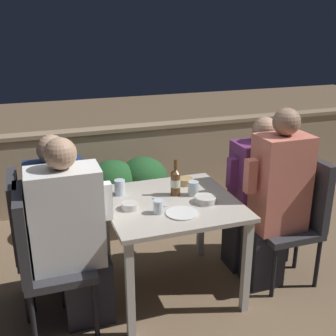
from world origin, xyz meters
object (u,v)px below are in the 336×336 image
(person_coral_top, at_px, (276,199))
(chair_right_far, at_px, (279,196))
(person_white_polo, at_px, (73,236))
(chair_left_far, at_px, (32,232))
(chair_left_near, at_px, (40,251))
(potted_plant, at_px, (262,174))
(person_navy_jumper, at_px, (64,221))
(chair_right_near, at_px, (298,210))
(person_purple_stripe, at_px, (256,194))
(beer_bottle, at_px, (175,181))

(person_coral_top, xyz_separation_m, chair_right_far, (0.21, 0.27, -0.12))
(person_white_polo, distance_m, person_coral_top, 1.44)
(chair_left_far, xyz_separation_m, chair_right_far, (1.89, -0.01, 0.00))
(chair_left_near, xyz_separation_m, potted_plant, (2.13, 0.94, -0.08))
(person_navy_jumper, xyz_separation_m, chair_right_far, (1.68, -0.01, -0.05))
(chair_right_near, relative_size, potted_plant, 1.23)
(chair_left_far, relative_size, chair_right_far, 1.00)
(person_navy_jumper, bearing_deg, chair_right_near, -9.46)
(person_white_polo, bearing_deg, chair_left_far, 131.74)
(person_coral_top, bearing_deg, chair_left_near, 179.64)
(person_navy_jumper, xyz_separation_m, person_coral_top, (1.47, -0.28, 0.07))
(chair_left_far, height_order, chair_right_far, same)
(person_white_polo, xyz_separation_m, chair_right_far, (1.65, 0.26, -0.07))
(chair_right_far, distance_m, person_purple_stripe, 0.21)
(person_coral_top, height_order, chair_right_far, person_coral_top)
(person_white_polo, height_order, beer_bottle, person_white_polo)
(chair_right_near, bearing_deg, person_white_polo, 179.64)
(person_white_polo, xyz_separation_m, person_navy_jumper, (-0.03, 0.27, -0.02))
(person_coral_top, xyz_separation_m, person_purple_stripe, (0.00, 0.27, -0.07))
(chair_left_far, bearing_deg, potted_plant, 17.33)
(beer_bottle, xyz_separation_m, potted_plant, (1.16, 0.73, -0.34))
(person_navy_jumper, xyz_separation_m, person_purple_stripe, (1.47, -0.01, -0.00))
(person_navy_jumper, height_order, chair_right_far, person_navy_jumper)
(person_navy_jumper, distance_m, chair_right_near, 1.70)
(chair_left_far, height_order, potted_plant, chair_left_far)
(person_white_polo, bearing_deg, person_coral_top, -0.41)
(chair_left_far, distance_m, person_navy_jumper, 0.21)
(chair_left_far, bearing_deg, chair_right_near, -8.43)
(person_white_polo, height_order, person_purple_stripe, person_white_polo)
(chair_left_near, relative_size, potted_plant, 1.23)
(person_white_polo, distance_m, person_purple_stripe, 1.47)
(chair_right_far, relative_size, person_purple_stripe, 0.79)
(person_purple_stripe, bearing_deg, chair_right_far, -0.00)
(person_coral_top, relative_size, chair_right_far, 1.39)
(person_white_polo, bearing_deg, beer_bottle, 16.00)
(chair_right_far, height_order, person_purple_stripe, person_purple_stripe)
(chair_left_near, relative_size, chair_right_far, 1.00)
(person_white_polo, height_order, person_coral_top, person_coral_top)
(person_navy_jumper, distance_m, potted_plant, 2.07)
(person_purple_stripe, bearing_deg, beer_bottle, -176.71)
(chair_right_near, xyz_separation_m, person_purple_stripe, (-0.20, 0.27, 0.05))
(chair_left_far, relative_size, person_navy_jumper, 0.79)
(chair_left_near, relative_size, person_coral_top, 0.72)
(beer_bottle, bearing_deg, person_white_polo, -164.00)
(chair_left_near, bearing_deg, chair_right_far, 7.85)
(beer_bottle, relative_size, potted_plant, 0.34)
(chair_left_near, relative_size, person_purple_stripe, 0.79)
(chair_right_near, height_order, potted_plant, chair_right_near)
(chair_right_far, height_order, potted_plant, chair_right_far)
(chair_left_near, bearing_deg, person_purple_stripe, 8.82)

